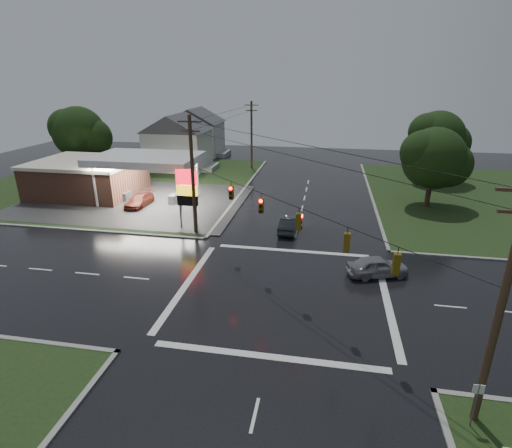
% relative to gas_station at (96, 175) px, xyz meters
% --- Properties ---
extents(ground, '(120.00, 120.00, 0.00)m').
position_rel_gas_station_xyz_m(ground, '(25.68, -19.70, -2.55)').
color(ground, black).
rests_on(ground, ground).
extents(grass_nw, '(36.00, 36.00, 0.08)m').
position_rel_gas_station_xyz_m(grass_nw, '(-0.32, 6.30, -2.51)').
color(grass_nw, '#193216').
rests_on(grass_nw, ground).
extents(gas_station, '(26.20, 18.00, 5.60)m').
position_rel_gas_station_xyz_m(gas_station, '(0.00, 0.00, 0.00)').
color(gas_station, '#2D2D2D').
rests_on(gas_station, ground).
extents(pylon_sign, '(2.00, 0.35, 6.00)m').
position_rel_gas_station_xyz_m(pylon_sign, '(15.18, -9.20, 1.46)').
color(pylon_sign, '#59595E').
rests_on(pylon_sign, ground).
extents(utility_pole_nw, '(2.20, 0.32, 11.00)m').
position_rel_gas_station_xyz_m(utility_pole_nw, '(16.18, -10.20, 3.17)').
color(utility_pole_nw, '#382619').
rests_on(utility_pole_nw, ground).
extents(utility_pole_se, '(2.20, 0.32, 11.00)m').
position_rel_gas_station_xyz_m(utility_pole_se, '(35.18, -29.20, 3.17)').
color(utility_pole_se, '#382619').
rests_on(utility_pole_se, ground).
extents(utility_pole_n, '(2.20, 0.32, 10.50)m').
position_rel_gas_station_xyz_m(utility_pole_n, '(16.18, 18.30, 2.92)').
color(utility_pole_n, '#382619').
rests_on(utility_pole_n, ground).
extents(traffic_signals, '(26.87, 26.87, 1.47)m').
position_rel_gas_station_xyz_m(traffic_signals, '(25.69, -19.72, 3.93)').
color(traffic_signals, black).
rests_on(traffic_signals, ground).
extents(house_near, '(11.05, 8.48, 8.60)m').
position_rel_gas_station_xyz_m(house_near, '(4.73, 16.30, 1.86)').
color(house_near, silver).
rests_on(house_near, ground).
extents(house_far, '(11.05, 8.48, 8.60)m').
position_rel_gas_station_xyz_m(house_far, '(3.73, 28.30, 1.86)').
color(house_far, silver).
rests_on(house_far, ground).
extents(tree_nw_behind, '(8.93, 7.60, 10.00)m').
position_rel_gas_station_xyz_m(tree_nw_behind, '(-8.17, 10.29, 3.63)').
color(tree_nw_behind, black).
rests_on(tree_nw_behind, ground).
extents(tree_ne_near, '(7.99, 6.80, 8.98)m').
position_rel_gas_station_xyz_m(tree_ne_near, '(39.82, 2.29, 3.01)').
color(tree_ne_near, black).
rests_on(tree_ne_near, ground).
extents(tree_ne_far, '(8.46, 7.20, 9.80)m').
position_rel_gas_station_xyz_m(tree_ne_far, '(42.83, 14.29, 3.63)').
color(tree_ne_far, black).
rests_on(tree_ne_far, ground).
extents(car_north, '(1.74, 4.48, 1.46)m').
position_rel_gas_station_xyz_m(car_north, '(24.88, -8.18, -1.82)').
color(car_north, black).
rests_on(car_north, ground).
extents(car_crossing, '(4.86, 3.11, 1.54)m').
position_rel_gas_station_xyz_m(car_crossing, '(32.35, -16.10, -1.78)').
color(car_crossing, gray).
rests_on(car_crossing, ground).
extents(car_pump, '(2.12, 4.85, 1.39)m').
position_rel_gas_station_xyz_m(car_pump, '(7.21, -3.43, -1.85)').
color(car_pump, '#531B13').
rests_on(car_pump, ground).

